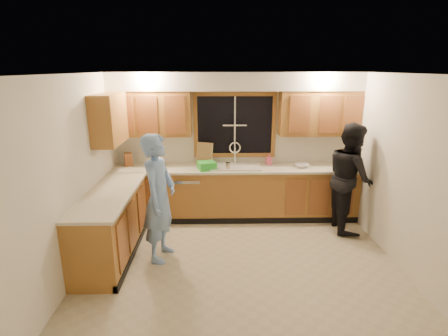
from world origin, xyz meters
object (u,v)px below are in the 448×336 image
(stove, at_px, (98,244))
(knife_block, at_px, (128,160))
(dish_crate, at_px, (207,166))
(soap_bottle, at_px, (269,159))
(woman, at_px, (350,177))
(dishwasher, at_px, (187,196))
(sink, at_px, (235,170))
(man, at_px, (159,198))
(bowl, at_px, (302,166))

(stove, distance_m, knife_block, 2.02)
(dish_crate, height_order, soap_bottle, soap_bottle)
(woman, height_order, soap_bottle, woman)
(stove, xyz_separation_m, soap_bottle, (2.40, 1.99, 0.57))
(dishwasher, relative_size, knife_block, 3.51)
(sink, height_order, dish_crate, sink)
(man, bearing_deg, woman, -61.60)
(knife_block, distance_m, soap_bottle, 2.45)
(sink, xyz_separation_m, dishwasher, (-0.85, -0.01, -0.45))
(dishwasher, bearing_deg, bowl, -0.47)
(dish_crate, distance_m, soap_bottle, 1.13)
(man, bearing_deg, sink, -26.96)
(knife_block, bearing_deg, stove, -112.42)
(man, distance_m, dish_crate, 1.37)
(knife_block, xyz_separation_m, soap_bottle, (2.45, 0.06, -0.02))
(stove, xyz_separation_m, bowl, (2.94, 1.79, 0.50))
(bowl, bearing_deg, stove, -148.60)
(dish_crate, relative_size, bowl, 1.19)
(dishwasher, xyz_separation_m, bowl, (1.99, -0.02, 0.54))
(sink, height_order, bowl, sink)
(knife_block, bearing_deg, dishwasher, -30.84)
(sink, height_order, woman, woman)
(stove, distance_m, woman, 3.88)
(woman, distance_m, bowl, 0.83)
(dishwasher, xyz_separation_m, man, (-0.24, -1.34, 0.47))
(man, height_order, soap_bottle, man)
(stove, height_order, bowl, bowl)
(soap_bottle, bearing_deg, man, -138.06)
(dishwasher, height_order, knife_block, knife_block)
(sink, bearing_deg, dishwasher, -179.01)
(dish_crate, xyz_separation_m, soap_bottle, (1.09, 0.30, 0.03))
(woman, height_order, knife_block, woman)
(woman, relative_size, knife_block, 7.52)
(bowl, bearing_deg, man, -149.27)
(bowl, bearing_deg, knife_block, 177.35)
(knife_block, bearing_deg, man, -86.64)
(sink, xyz_separation_m, dish_crate, (-0.49, -0.13, 0.12))
(sink, height_order, knife_block, sink)
(dish_crate, distance_m, bowl, 1.63)
(bowl, bearing_deg, soap_bottle, 159.85)
(dishwasher, height_order, stove, stove)
(dishwasher, relative_size, bowl, 3.49)
(stove, relative_size, bowl, 3.83)
(dishwasher, height_order, woman, woman)
(knife_block, height_order, soap_bottle, knife_block)
(dishwasher, distance_m, bowl, 2.06)
(dish_crate, bearing_deg, stove, -127.80)
(woman, bearing_deg, soap_bottle, 62.96)
(stove, height_order, man, man)
(dish_crate, bearing_deg, soap_bottle, 15.26)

